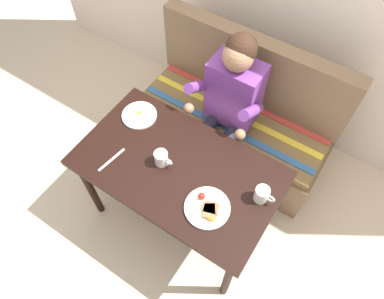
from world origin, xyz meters
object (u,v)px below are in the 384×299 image
(couch, at_px, (235,121))
(plate_eggs, at_px, (139,115))
(coffee_mug, at_px, (262,194))
(coffee_mug_second, at_px, (162,158))
(table, at_px, (178,173))
(knife, at_px, (112,160))
(person, at_px, (229,101))
(plate_breakfast, at_px, (208,208))

(couch, relative_size, plate_eggs, 6.46)
(coffee_mug, distance_m, coffee_mug_second, 0.60)
(couch, bearing_deg, coffee_mug, -53.97)
(table, bearing_deg, knife, -153.41)
(couch, height_order, person, person)
(coffee_mug, distance_m, knife, 0.89)
(couch, relative_size, coffee_mug, 12.20)
(plate_eggs, relative_size, coffee_mug, 1.89)
(plate_breakfast, distance_m, knife, 0.64)
(coffee_mug_second, relative_size, knife, 0.59)
(person, distance_m, coffee_mug, 0.71)
(couch, relative_size, knife, 7.20)
(table, distance_m, couch, 0.83)
(plate_breakfast, bearing_deg, coffee_mug, 45.09)
(person, distance_m, knife, 0.84)
(table, bearing_deg, person, 89.93)
(table, relative_size, coffee_mug, 10.17)
(plate_breakfast, xyz_separation_m, knife, (-0.64, -0.05, -0.01))
(person, relative_size, plate_breakfast, 4.83)
(table, relative_size, couch, 0.83)
(couch, bearing_deg, plate_eggs, -125.32)
(couch, xyz_separation_m, coffee_mug_second, (-0.09, -0.79, 0.45))
(table, relative_size, knife, 6.00)
(coffee_mug_second, distance_m, knife, 0.30)
(person, xyz_separation_m, plate_breakfast, (0.28, -0.72, 0.00))
(plate_breakfast, distance_m, coffee_mug, 0.30)
(knife, bearing_deg, coffee_mug_second, 38.19)
(person, relative_size, coffee_mug_second, 10.27)
(coffee_mug, height_order, coffee_mug_second, coffee_mug)
(knife, bearing_deg, table, 34.83)
(table, distance_m, coffee_mug_second, 0.16)
(plate_eggs, distance_m, coffee_mug, 0.92)
(plate_breakfast, bearing_deg, coffee_mug_second, 164.66)
(person, relative_size, coffee_mug, 10.27)
(table, height_order, coffee_mug_second, coffee_mug_second)
(plate_breakfast, height_order, plate_eggs, plate_breakfast)
(coffee_mug_second, bearing_deg, person, 81.33)
(knife, bearing_deg, plate_eggs, 108.88)
(table, xyz_separation_m, coffee_mug_second, (-0.09, -0.03, 0.13))
(couch, bearing_deg, coffee_mug_second, -96.72)
(plate_breakfast, relative_size, plate_eggs, 1.12)
(table, height_order, person, person)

